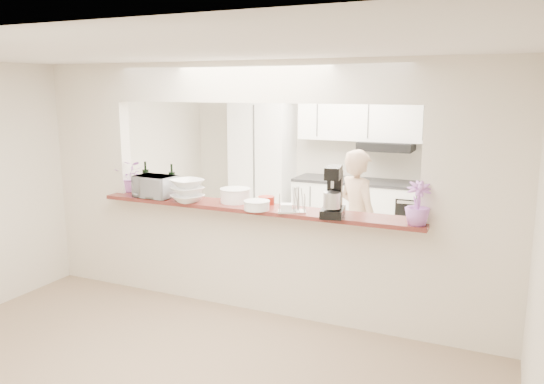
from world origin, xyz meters
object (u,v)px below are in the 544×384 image
Objects in this scene: toaster_oven at (155,186)px; person at (357,220)px; stand_mixer at (333,194)px; refrigerator at (487,197)px.

person reaches higher than toaster_oven.
person reaches higher than stand_mixer.
person is at bearing 93.62° from stand_mixer.
toaster_oven is at bearing 179.01° from stand_mixer.
refrigerator is 2.08m from person.
toaster_oven is 0.27× the size of person.
stand_mixer is 0.29× the size of person.
stand_mixer is at bearing -113.36° from refrigerator.
refrigerator is at bearing 66.64° from stand_mixer.
refrigerator is at bearing -90.68° from person.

